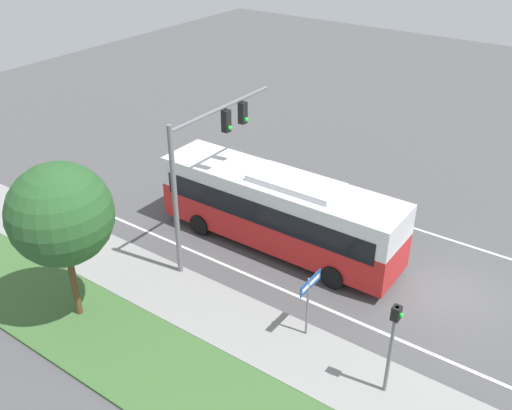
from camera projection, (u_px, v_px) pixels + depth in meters
name	position (u px, v px, depth m)	size (l,w,h in m)	color
ground_plane	(452.00, 293.00, 21.81)	(80.00, 80.00, 0.00)	#4C4C4F
sidewalk	(385.00, 396.00, 17.38)	(2.80, 80.00, 0.12)	gray
lane_divider_near	(417.00, 347.00, 19.25)	(0.14, 30.00, 0.01)	silver
lane_divider_far	(480.00, 249.00, 24.36)	(0.14, 30.00, 0.01)	silver
bus	(278.00, 208.00, 23.71)	(2.69, 10.73, 3.44)	red
signal_gantry	(205.00, 155.00, 21.96)	(6.09, 0.41, 6.35)	slate
pedestrian_signal	(393.00, 337.00, 16.43)	(0.28, 0.34, 3.38)	slate
street_sign	(309.00, 295.00, 18.93)	(1.28, 0.08, 2.46)	slate
roadside_tree	(61.00, 215.00, 18.62)	(3.51, 3.51, 5.89)	brown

